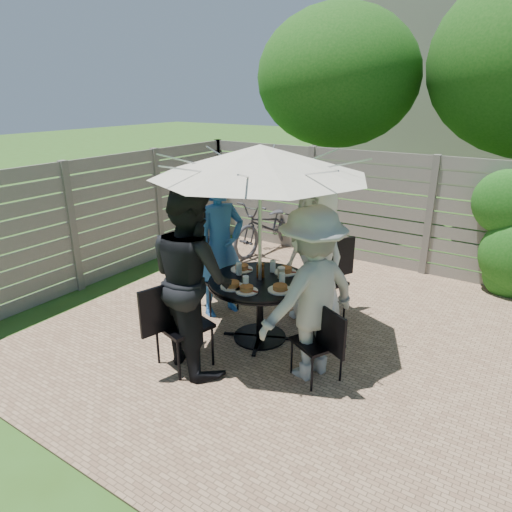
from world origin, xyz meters
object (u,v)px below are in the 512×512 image
Objects in this scene: glass_front at (246,282)px; syrup_jug at (260,270)px; chair_back at (322,295)px; glass_back at (273,266)px; plate_extra at (247,290)px; person_left at (221,247)px; plate_front at (232,285)px; chair_front at (183,341)px; plate_left at (242,268)px; bicycle at (269,226)px; chair_left at (217,289)px; coffee_cup at (281,273)px; umbrella at (260,161)px; glass_right at (282,279)px; person_front at (192,279)px; plate_right at (280,288)px; person_right at (311,295)px; plate_back at (285,271)px; patio_table at (260,298)px; chair_right at (317,357)px; person_back at (316,254)px.

syrup_jug is at bearing 96.68° from glass_front.
chair_back is 0.88m from glass_back.
chair_back is 1.36m from plate_extra.
person_left is 6.85× the size of plate_front.
plate_left is at bearing 14.60° from chair_front.
glass_back is (-0.06, 0.62, 0.05)m from plate_extra.
chair_left is at bearing -67.68° from bicycle.
glass_back is 1.17× the size of coffee_cup.
umbrella is 3.13× the size of chair_left.
syrup_jug is (-0.32, 0.07, 0.01)m from glass_right.
plate_left is 0.37m from glass_back.
coffee_cup is at bearing 25.37° from syrup_jug.
person_front is (-0.30, -0.77, -1.09)m from umbrella.
chair_left is 3.62× the size of plate_right.
chair_left is 7.84× the size of coffee_cup.
person_right reaches higher than plate_left.
glass_back is 0.08× the size of bicycle.
plate_right is at bearing -66.36° from plate_back.
chair_front is (-0.70, -1.80, -0.01)m from chair_back.
plate_front is (0.64, -0.64, -0.12)m from person_left.
chair_back is at bearing -40.70° from person_left.
chair_back is 1.91m from person_front.
patio_table is 0.99m from chair_front.
syrup_jug is at bearing -11.90° from plate_left.
chair_left is 3.62× the size of plate_back.
plate_back is at bearing 23.64° from plate_left.
syrup_jug is 3.05m from bicycle.
coffee_cup reaches higher than plate_back.
person_right is at bearing -21.36° from umbrella.
glass_front reaches higher than plate_front.
chair_right is (1.67, -0.65, -0.64)m from person_left.
person_back reaches higher than chair_front.
coffee_cup is (-0.18, -0.73, 0.50)m from chair_back.
person_front is 0.60m from glass_front.
umbrella reaches higher than person_back.
plate_back is 0.15m from glass_back.
person_back is 1.15m from plate_extra.
plate_back is 1.86× the size of glass_right.
plate_back is 0.63m from glass_front.
plate_left is at bearing -15.15° from chair_back.
chair_back is at bearing 88.98° from plate_right.
glass_back reaches higher than plate_extra.
plate_extra is at bearing -142.33° from plate_right.
person_right reaches higher than plate_front.
umbrella reaches higher than glass_front.
glass_right is (0.28, 0.00, 0.29)m from patio_table.
chair_front is 3.75× the size of plate_front.
chair_right is 3.20× the size of plate_left.
plate_front is 1.63× the size of syrup_jug.
plate_left is 2.85m from bicycle.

